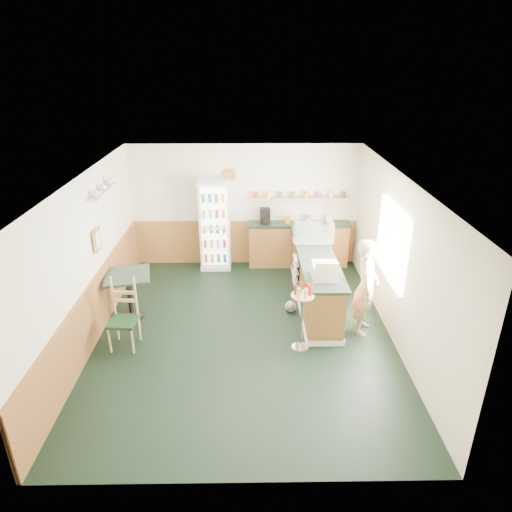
{
  "coord_description": "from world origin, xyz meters",
  "views": [
    {
      "loc": [
        0.11,
        -6.65,
        4.38
      ],
      "look_at": [
        0.22,
        0.6,
        1.19
      ],
      "focal_mm": 32.0,
      "sensor_mm": 36.0,
      "label": 1
    }
  ],
  "objects_px": {
    "shopkeeper": "(366,287)",
    "cafe_chair": "(123,311)",
    "condiment_stand": "(302,309)",
    "cafe_table": "(129,287)",
    "display_case": "(313,233)",
    "cash_register": "(325,271)",
    "drinks_fridge": "(215,225)"
  },
  "relations": [
    {
      "from": "shopkeeper",
      "to": "drinks_fridge",
      "type": "bearing_deg",
      "value": 61.75
    },
    {
      "from": "cash_register",
      "to": "cafe_table",
      "type": "distance_m",
      "value": 3.47
    },
    {
      "from": "shopkeeper",
      "to": "cafe_table",
      "type": "distance_m",
      "value": 4.14
    },
    {
      "from": "cash_register",
      "to": "cafe_chair",
      "type": "height_order",
      "value": "cash_register"
    },
    {
      "from": "drinks_fridge",
      "to": "condiment_stand",
      "type": "distance_m",
      "value": 3.56
    },
    {
      "from": "cash_register",
      "to": "condiment_stand",
      "type": "height_order",
      "value": "cash_register"
    },
    {
      "from": "shopkeeper",
      "to": "cafe_chair",
      "type": "height_order",
      "value": "shopkeeper"
    },
    {
      "from": "display_case",
      "to": "cafe_chair",
      "type": "distance_m",
      "value": 3.83
    },
    {
      "from": "condiment_stand",
      "to": "cafe_table",
      "type": "xyz_separation_m",
      "value": [
        -2.98,
        1.02,
        -0.14
      ]
    },
    {
      "from": "condiment_stand",
      "to": "cafe_chair",
      "type": "relative_size",
      "value": 0.98
    },
    {
      "from": "drinks_fridge",
      "to": "cash_register",
      "type": "bearing_deg",
      "value": -52.91
    },
    {
      "from": "cafe_table",
      "to": "cafe_chair",
      "type": "bearing_deg",
      "value": -81.98
    },
    {
      "from": "drinks_fridge",
      "to": "cash_register",
      "type": "xyz_separation_m",
      "value": [
        1.99,
        -2.64,
        0.13
      ]
    },
    {
      "from": "cash_register",
      "to": "shopkeeper",
      "type": "bearing_deg",
      "value": -0.35
    },
    {
      "from": "drinks_fridge",
      "to": "cafe_table",
      "type": "relative_size",
      "value": 2.18
    },
    {
      "from": "display_case",
      "to": "cafe_chair",
      "type": "xyz_separation_m",
      "value": [
        -3.28,
        -1.87,
        -0.62
      ]
    },
    {
      "from": "shopkeeper",
      "to": "cash_register",
      "type": "bearing_deg",
      "value": 103.93
    },
    {
      "from": "condiment_stand",
      "to": "drinks_fridge",
      "type": "bearing_deg",
      "value": 116.36
    },
    {
      "from": "drinks_fridge",
      "to": "cash_register",
      "type": "height_order",
      "value": "drinks_fridge"
    },
    {
      "from": "drinks_fridge",
      "to": "shopkeeper",
      "type": "bearing_deg",
      "value": -44.73
    },
    {
      "from": "cafe_table",
      "to": "display_case",
      "type": "bearing_deg",
      "value": 17.0
    },
    {
      "from": "display_case",
      "to": "cafe_table",
      "type": "bearing_deg",
      "value": -163.0
    },
    {
      "from": "cash_register",
      "to": "cafe_chair",
      "type": "relative_size",
      "value": 0.37
    },
    {
      "from": "cash_register",
      "to": "shopkeeper",
      "type": "relative_size",
      "value": 0.26
    },
    {
      "from": "drinks_fridge",
      "to": "display_case",
      "type": "bearing_deg",
      "value": -29.31
    },
    {
      "from": "condiment_stand",
      "to": "cafe_table",
      "type": "height_order",
      "value": "condiment_stand"
    },
    {
      "from": "cash_register",
      "to": "cafe_chair",
      "type": "distance_m",
      "value": 3.34
    },
    {
      "from": "display_case",
      "to": "condiment_stand",
      "type": "distance_m",
      "value": 2.16
    },
    {
      "from": "shopkeeper",
      "to": "condiment_stand",
      "type": "bearing_deg",
      "value": 130.9
    },
    {
      "from": "drinks_fridge",
      "to": "shopkeeper",
      "type": "height_order",
      "value": "drinks_fridge"
    },
    {
      "from": "cafe_chair",
      "to": "cafe_table",
      "type": "bearing_deg",
      "value": 102.02
    },
    {
      "from": "drinks_fridge",
      "to": "shopkeeper",
      "type": "distance_m",
      "value": 3.8
    }
  ]
}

